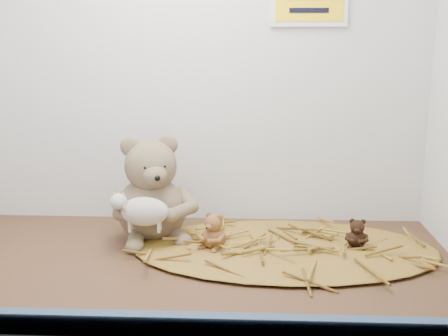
# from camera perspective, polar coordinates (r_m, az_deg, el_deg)

# --- Properties ---
(alcove_shell) EXTENTS (1.20, 0.60, 0.90)m
(alcove_shell) POSITION_cam_1_polar(r_m,az_deg,el_deg) (1.19, -5.42, 12.68)
(alcove_shell) COLOR #3D2315
(alcove_shell) RESTS_ON ground
(front_rail) EXTENTS (1.19, 0.02, 0.04)m
(front_rail) POSITION_cam_1_polar(r_m,az_deg,el_deg) (0.93, -8.21, -15.40)
(front_rail) COLOR #3D5474
(front_rail) RESTS_ON shelf_floor
(straw_bed) EXTENTS (0.67, 0.39, 0.01)m
(straw_bed) POSITION_cam_1_polar(r_m,az_deg,el_deg) (1.25, 6.25, -8.14)
(straw_bed) COLOR brown
(straw_bed) RESTS_ON shelf_floor
(main_teddy) EXTENTS (0.25, 0.26, 0.24)m
(main_teddy) POSITION_cam_1_polar(r_m,az_deg,el_deg) (1.30, -7.43, -2.01)
(main_teddy) COLOR #857052
(main_teddy) RESTS_ON shelf_floor
(toy_lamb) EXTENTS (0.14, 0.08, 0.09)m
(toy_lamb) POSITION_cam_1_polar(r_m,az_deg,el_deg) (1.23, -8.09, -4.39)
(toy_lamb) COLOR beige
(toy_lamb) RESTS_ON main_teddy
(mini_teddy_tan) EXTENTS (0.09, 0.09, 0.08)m
(mini_teddy_tan) POSITION_cam_1_polar(r_m,az_deg,el_deg) (1.22, -1.01, -6.24)
(mini_teddy_tan) COLOR #925930
(mini_teddy_tan) RESTS_ON straw_bed
(mini_teddy_brown) EXTENTS (0.06, 0.06, 0.06)m
(mini_teddy_brown) POSITION_cam_1_polar(r_m,az_deg,el_deg) (1.27, 13.36, -6.30)
(mini_teddy_brown) COLOR black
(mini_teddy_brown) RESTS_ON straw_bed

